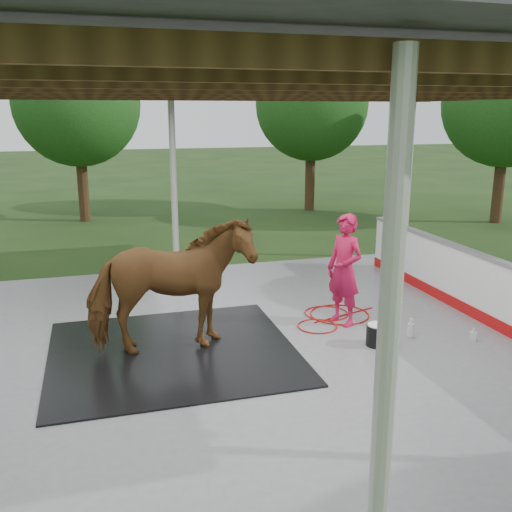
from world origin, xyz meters
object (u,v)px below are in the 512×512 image
object	(u,v)px
dasher_board	(492,294)
horse	(170,286)
wash_bucket	(378,335)
handler	(345,270)

from	to	relation	value
dasher_board	horse	world-z (taller)	horse
dasher_board	wash_bucket	distance (m)	2.27
horse	wash_bucket	size ratio (longest dim) A/B	6.54
dasher_board	horse	xyz separation A→B (m)	(-5.30, 0.32, 0.49)
horse	dasher_board	bearing A→B (deg)	-95.06
handler	wash_bucket	xyz separation A→B (m)	(0.13, -1.02, -0.77)
horse	wash_bucket	bearing A→B (deg)	-102.52
handler	horse	bearing A→B (deg)	-105.62
dasher_board	handler	bearing A→B (deg)	162.42
wash_bucket	handler	bearing A→B (deg)	97.05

